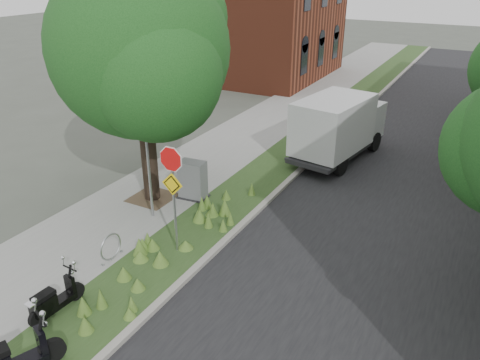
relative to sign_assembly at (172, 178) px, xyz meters
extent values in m
plane|color=#4C5147|center=(1.40, -0.58, -2.33)|extent=(120.00, 120.00, 0.00)
cube|color=gray|center=(-2.85, 9.42, -2.27)|extent=(3.50, 60.00, 0.12)
cube|color=#2B451D|center=(-0.10, 9.42, -2.27)|extent=(2.00, 60.00, 0.12)
cube|color=#9E9991|center=(0.90, 9.42, -2.26)|extent=(0.20, 60.00, 0.13)
cube|color=black|center=(4.40, 9.42, -2.32)|extent=(7.00, 60.00, 0.01)
cylinder|color=black|center=(-2.60, 2.22, 0.03)|extent=(0.52, 0.52, 4.48)
sphere|color=#164417|center=(-2.60, 2.22, 2.75)|extent=(5.40, 5.40, 5.40)
sphere|color=#164417|center=(-3.81, 3.03, 2.08)|extent=(4.05, 4.05, 4.05)
sphere|color=#164417|center=(-1.52, 1.54, 2.21)|extent=(3.78, 3.78, 3.78)
cube|color=#473828|center=(-2.60, 2.22, -2.20)|extent=(1.40, 1.40, 0.01)
cylinder|color=#A5A8AD|center=(-1.80, 1.22, -0.21)|extent=(0.08, 0.08, 4.00)
torus|color=#A5A8AD|center=(-1.30, -1.18, -1.83)|extent=(0.05, 0.77, 0.77)
cube|color=#A5A8AD|center=(-1.30, -1.54, -2.19)|extent=(0.06, 0.06, 0.04)
cube|color=#A5A8AD|center=(-1.30, -0.82, -2.19)|extent=(0.06, 0.06, 0.04)
cylinder|color=#A5A8AD|center=(0.00, 0.02, -0.71)|extent=(0.07, 0.07, 3.00)
cylinder|color=red|center=(0.00, -0.01, 0.54)|extent=(0.86, 0.03, 0.86)
cylinder|color=white|center=(0.00, 0.00, 0.54)|extent=(0.94, 0.02, 0.94)
cube|color=yellow|center=(0.00, -0.01, -0.16)|extent=(0.64, 0.03, 0.64)
cube|color=brown|center=(-8.10, 21.42, 1.67)|extent=(9.00, 10.00, 8.00)
cylinder|color=black|center=(-0.87, -2.85, -1.99)|extent=(0.12, 0.45, 0.44)
cylinder|color=black|center=(-0.93, -3.91, -1.99)|extent=(0.12, 0.45, 0.44)
cube|color=black|center=(-0.90, -3.42, -1.97)|extent=(0.34, 0.99, 0.15)
cube|color=black|center=(-0.92, -3.72, -1.76)|extent=(0.33, 0.57, 0.34)
cube|color=black|center=(-0.91, -3.68, -1.54)|extent=(0.28, 0.52, 0.10)
cylinder|color=black|center=(0.17, -4.47, -1.93)|extent=(0.32, 0.56, 0.55)
cube|color=#262628|center=(1.70, 8.86, -1.85)|extent=(2.61, 5.15, 0.17)
cube|color=#B7BABC|center=(2.00, 10.74, -1.06)|extent=(2.08, 1.59, 1.48)
cube|color=silver|center=(1.62, 8.36, -0.69)|extent=(2.58, 3.81, 2.04)
cube|color=#262628|center=(-1.40, 2.92, -2.18)|extent=(1.04, 0.75, 0.04)
cube|color=slate|center=(-1.40, 2.92, -1.55)|extent=(0.92, 0.63, 1.31)
camera|label=1|loc=(6.81, -8.80, 5.12)|focal=35.00mm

